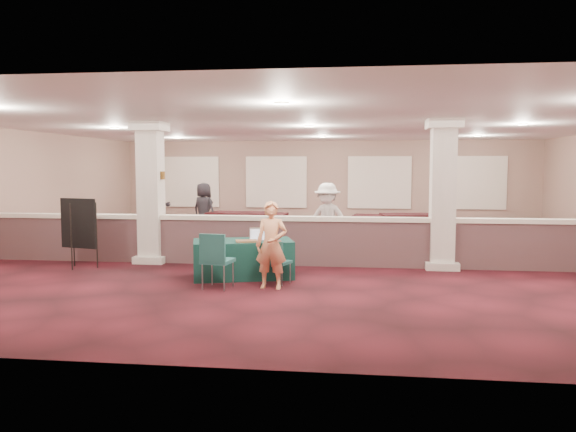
# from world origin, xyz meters

# --- Properties ---
(ground) EXTENTS (16.00, 16.00, 0.00)m
(ground) POSITION_xyz_m (0.00, 0.00, 0.00)
(ground) COLOR #4B121C
(ground) RESTS_ON ground
(wall_back) EXTENTS (16.00, 0.04, 3.20)m
(wall_back) POSITION_xyz_m (0.00, 8.00, 1.60)
(wall_back) COLOR gray
(wall_back) RESTS_ON ground
(wall_front) EXTENTS (16.00, 0.04, 3.20)m
(wall_front) POSITION_xyz_m (0.00, -8.00, 1.60)
(wall_front) COLOR gray
(wall_front) RESTS_ON ground
(wall_left) EXTENTS (0.04, 16.00, 3.20)m
(wall_left) POSITION_xyz_m (-8.00, 0.00, 1.60)
(wall_left) COLOR gray
(wall_left) RESTS_ON ground
(ceiling) EXTENTS (16.00, 16.00, 0.02)m
(ceiling) POSITION_xyz_m (0.00, 0.00, 3.20)
(ceiling) COLOR silver
(ceiling) RESTS_ON wall_back
(partition_wall) EXTENTS (15.60, 0.28, 1.10)m
(partition_wall) POSITION_xyz_m (0.00, -1.50, 0.57)
(partition_wall) COLOR brown
(partition_wall) RESTS_ON ground
(column_left) EXTENTS (0.72, 0.72, 3.20)m
(column_left) POSITION_xyz_m (-3.50, -1.50, 1.64)
(column_left) COLOR silver
(column_left) RESTS_ON ground
(column_right) EXTENTS (0.72, 0.72, 3.20)m
(column_right) POSITION_xyz_m (3.00, -1.50, 1.64)
(column_right) COLOR silver
(column_right) RESTS_ON ground
(sconce_left) EXTENTS (0.12, 0.12, 0.18)m
(sconce_left) POSITION_xyz_m (-3.78, -1.50, 2.00)
(sconce_left) COLOR brown
(sconce_left) RESTS_ON column_left
(sconce_right) EXTENTS (0.12, 0.12, 0.18)m
(sconce_right) POSITION_xyz_m (-3.22, -1.50, 2.00)
(sconce_right) COLOR brown
(sconce_right) RESTS_ON column_left
(near_table) EXTENTS (2.13, 1.47, 0.74)m
(near_table) POSITION_xyz_m (-1.05, -3.00, 0.37)
(near_table) COLOR #0F392F
(near_table) RESTS_ON ground
(conf_chair_main) EXTENTS (0.53, 0.53, 0.82)m
(conf_chair_main) POSITION_xyz_m (-0.30, -3.57, 0.49)
(conf_chair_main) COLOR #1C5248
(conf_chair_main) RESTS_ON ground
(conf_chair_side) EXTENTS (0.58, 0.59, 1.01)m
(conf_chair_side) POSITION_xyz_m (-1.32, -4.13, 0.60)
(conf_chair_side) COLOR #1C5248
(conf_chair_side) RESTS_ON ground
(easel_board) EXTENTS (0.88, 0.51, 1.52)m
(easel_board) POSITION_xyz_m (-4.76, -2.50, 0.97)
(easel_board) COLOR black
(easel_board) RESTS_ON ground
(woman) EXTENTS (0.60, 0.43, 1.58)m
(woman) POSITION_xyz_m (-0.33, -3.93, 0.79)
(woman) COLOR #FFB96E
(woman) RESTS_ON ground
(far_table_front_left) EXTENTS (1.90, 1.13, 0.73)m
(far_table_front_left) POSITION_xyz_m (-2.50, 0.30, 0.36)
(far_table_front_left) COLOR black
(far_table_front_left) RESTS_ON ground
(far_table_front_center) EXTENTS (1.98, 1.19, 0.76)m
(far_table_front_center) POSITION_xyz_m (2.00, 3.00, 0.38)
(far_table_front_center) COLOR black
(far_table_front_center) RESTS_ON ground
(far_table_front_right) EXTENTS (2.11, 1.27, 0.81)m
(far_table_front_right) POSITION_xyz_m (2.90, 3.00, 0.40)
(far_table_front_right) COLOR black
(far_table_front_right) RESTS_ON ground
(far_table_back_left) EXTENTS (1.99, 1.09, 0.78)m
(far_table_back_left) POSITION_xyz_m (-2.50, 3.35, 0.39)
(far_table_back_left) COLOR black
(far_table_back_left) RESTS_ON ground
(far_table_back_center) EXTENTS (1.90, 0.98, 0.76)m
(far_table_back_center) POSITION_xyz_m (-1.92, 3.20, 0.38)
(far_table_back_center) COLOR black
(far_table_back_center) RESTS_ON ground
(far_table_back_right) EXTENTS (1.82, 1.24, 0.67)m
(far_table_back_right) POSITION_xyz_m (3.07, 4.66, 0.34)
(far_table_back_right) COLOR black
(far_table_back_right) RESTS_ON ground
(attendee_a) EXTENTS (0.97, 0.82, 1.76)m
(attendee_a) POSITION_xyz_m (-5.38, 4.00, 0.88)
(attendee_a) COLOR black
(attendee_a) RESTS_ON ground
(attendee_b) EXTENTS (1.24, 0.80, 1.80)m
(attendee_b) POSITION_xyz_m (0.45, 0.00, 0.90)
(attendee_b) COLOR beige
(attendee_b) RESTS_ON ground
(attendee_c) EXTENTS (1.00, 1.19, 1.84)m
(attendee_c) POSITION_xyz_m (3.58, 1.90, 0.92)
(attendee_c) COLOR black
(attendee_c) RESTS_ON ground
(attendee_d) EXTENTS (0.95, 0.75, 1.69)m
(attendee_d) POSITION_xyz_m (-3.67, 3.50, 0.85)
(attendee_d) COLOR black
(attendee_d) RESTS_ON ground
(laptop_base) EXTENTS (0.39, 0.32, 0.02)m
(laptop_base) POSITION_xyz_m (-0.74, -2.96, 0.75)
(laptop_base) COLOR silver
(laptop_base) RESTS_ON near_table
(laptop_screen) EXTENTS (0.33, 0.11, 0.22)m
(laptop_screen) POSITION_xyz_m (-0.77, -2.85, 0.87)
(laptop_screen) COLOR silver
(laptop_screen) RESTS_ON near_table
(screen_glow) EXTENTS (0.29, 0.09, 0.19)m
(screen_glow) POSITION_xyz_m (-0.77, -2.86, 0.86)
(screen_glow) COLOR silver
(screen_glow) RESTS_ON near_table
(knitting) EXTENTS (0.48, 0.41, 0.03)m
(knitting) POSITION_xyz_m (-0.93, -3.23, 0.76)
(knitting) COLOR #BD671E
(knitting) RESTS_ON near_table
(yarn_cream) EXTENTS (0.11, 0.11, 0.11)m
(yarn_cream) POSITION_xyz_m (-1.56, -3.25, 0.80)
(yarn_cream) COLOR beige
(yarn_cream) RESTS_ON near_table
(yarn_red) EXTENTS (0.10, 0.10, 0.10)m
(yarn_red) POSITION_xyz_m (-1.75, -3.15, 0.79)
(yarn_red) COLOR #5B1912
(yarn_red) RESTS_ON near_table
(yarn_grey) EXTENTS (0.11, 0.11, 0.11)m
(yarn_grey) POSITION_xyz_m (-1.52, -3.01, 0.80)
(yarn_grey) COLOR #4F4F54
(yarn_grey) RESTS_ON near_table
(scissors) EXTENTS (0.13, 0.06, 0.01)m
(scissors) POSITION_xyz_m (-0.33, -3.09, 0.75)
(scissors) COLOR red
(scissors) RESTS_ON near_table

